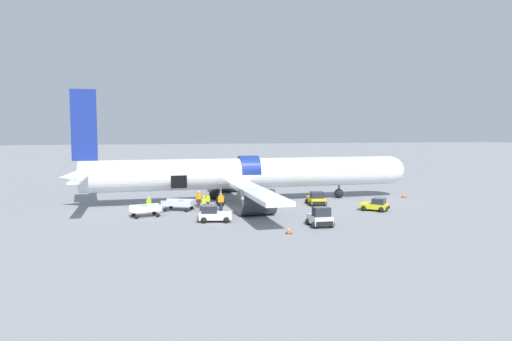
# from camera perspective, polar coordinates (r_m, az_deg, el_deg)

# --- Properties ---
(ground_plane) EXTENTS (500.00, 500.00, 0.00)m
(ground_plane) POSITION_cam_1_polar(r_m,az_deg,el_deg) (48.92, -1.93, -4.65)
(ground_plane) COLOR gray
(airplane) EXTENTS (40.41, 34.26, 12.52)m
(airplane) POSITION_cam_1_polar(r_m,az_deg,el_deg) (52.54, -1.56, -0.51)
(airplane) COLOR white
(airplane) RESTS_ON ground_plane
(baggage_tug_lead) EXTENTS (2.16, 2.48, 1.71)m
(baggage_tug_lead) POSITION_cam_1_polar(r_m,az_deg,el_deg) (39.57, 8.03, -5.91)
(baggage_tug_lead) COLOR white
(baggage_tug_lead) RESTS_ON ground_plane
(baggage_tug_mid) EXTENTS (3.07, 3.01, 1.32)m
(baggage_tug_mid) POSITION_cam_1_polar(r_m,az_deg,el_deg) (48.49, 14.73, -4.19)
(baggage_tug_mid) COLOR yellow
(baggage_tug_mid) RESTS_ON ground_plane
(baggage_tug_rear) EXTENTS (3.29, 2.48, 1.47)m
(baggage_tug_rear) POSITION_cam_1_polar(r_m,az_deg,el_deg) (41.49, -5.29, -5.49)
(baggage_tug_rear) COLOR silver
(baggage_tug_rear) RESTS_ON ground_plane
(baggage_tug_spare) EXTENTS (2.33, 3.11, 1.52)m
(baggage_tug_spare) POSITION_cam_1_polar(r_m,az_deg,el_deg) (50.95, 7.54, -3.55)
(baggage_tug_spare) COLOR yellow
(baggage_tug_spare) RESTS_ON ground_plane
(baggage_cart_loading) EXTENTS (4.11, 2.87, 1.10)m
(baggage_cart_loading) POSITION_cam_1_polar(r_m,az_deg,el_deg) (47.70, -9.60, -4.27)
(baggage_cart_loading) COLOR silver
(baggage_cart_loading) RESTS_ON ground_plane
(baggage_cart_queued) EXTENTS (3.82, 2.15, 1.14)m
(baggage_cart_queued) POSITION_cam_1_polar(r_m,az_deg,el_deg) (44.83, -13.55, -4.93)
(baggage_cart_queued) COLOR silver
(baggage_cart_queued) RESTS_ON ground_plane
(ground_crew_loader_a) EXTENTS (0.63, 0.43, 1.83)m
(ground_crew_loader_a) POSITION_cam_1_polar(r_m,az_deg,el_deg) (47.02, -4.40, -3.86)
(ground_crew_loader_a) COLOR #1E2338
(ground_crew_loader_a) RESTS_ON ground_plane
(ground_crew_loader_b) EXTENTS (0.54, 0.54, 1.67)m
(ground_crew_loader_b) POSITION_cam_1_polar(r_m,az_deg,el_deg) (48.07, -6.06, -3.78)
(ground_crew_loader_b) COLOR #1E2338
(ground_crew_loader_b) RESTS_ON ground_plane
(ground_crew_driver) EXTENTS (0.55, 0.47, 1.59)m
(ground_crew_driver) POSITION_cam_1_polar(r_m,az_deg,el_deg) (46.91, -6.52, -4.05)
(ground_crew_driver) COLOR #1E2338
(ground_crew_driver) RESTS_ON ground_plane
(ground_crew_supervisor) EXTENTS (0.54, 0.49, 1.60)m
(ground_crew_supervisor) POSITION_cam_1_polar(r_m,az_deg,el_deg) (47.17, -13.24, -4.10)
(ground_crew_supervisor) COLOR #1E2338
(ground_crew_supervisor) RESTS_ON ground_plane
(ground_crew_helper) EXTENTS (0.61, 0.41, 1.78)m
(ground_crew_helper) POSITION_cam_1_polar(r_m,az_deg,el_deg) (49.46, -7.18, -3.48)
(ground_crew_helper) COLOR #2D2D33
(ground_crew_helper) RESTS_ON ground_plane
(suitcase_on_tarmac_upright) EXTENTS (0.50, 0.29, 0.74)m
(suitcase_on_tarmac_upright) POSITION_cam_1_polar(r_m,az_deg,el_deg) (46.03, -6.71, -4.89)
(suitcase_on_tarmac_upright) COLOR #2D2D33
(suitcase_on_tarmac_upright) RESTS_ON ground_plane
(safety_cone_nose) EXTENTS (0.50, 0.50, 0.71)m
(safety_cone_nose) POSITION_cam_1_polar(r_m,az_deg,el_deg) (59.15, 17.98, -2.90)
(safety_cone_nose) COLOR black
(safety_cone_nose) RESTS_ON ground_plane
(safety_cone_engine_left) EXTENTS (0.46, 0.46, 0.65)m
(safety_cone_engine_left) POSITION_cam_1_polar(r_m,az_deg,el_deg) (36.69, 4.11, -7.40)
(safety_cone_engine_left) COLOR black
(safety_cone_engine_left) RESTS_ON ground_plane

